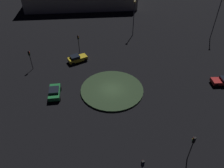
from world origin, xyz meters
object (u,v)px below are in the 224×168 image
(traffic_light_west, at_px, (192,144))
(streetlamp_southeast_near, at_px, (217,14))
(car_green, at_px, (54,92))
(car_red, at_px, (224,81))
(traffic_light_west_near, at_px, (142,167))
(traffic_light_northeast, at_px, (30,56))
(streetlamp_southeast, at_px, (134,12))
(car_yellow, at_px, (77,58))
(traffic_light_east, at_px, (78,40))

(traffic_light_west, xyz_separation_m, streetlamp_southeast_near, (28.72, -21.91, 3.11))
(car_green, bearing_deg, car_red, -91.51)
(traffic_light_west_near, relative_size, traffic_light_northeast, 0.96)
(traffic_light_west, distance_m, streetlamp_southeast_near, 36.26)
(car_red, height_order, traffic_light_west, traffic_light_west)
(streetlamp_southeast, bearing_deg, car_green, 133.70)
(car_red, bearing_deg, car_yellow, -18.59)
(streetlamp_southeast, relative_size, streetlamp_southeast_near, 0.86)
(traffic_light_east, bearing_deg, car_yellow, -29.48)
(traffic_light_northeast, distance_m, streetlamp_southeast, 25.77)
(traffic_light_west_near, height_order, streetlamp_southeast, streetlamp_southeast)
(car_yellow, bearing_deg, car_red, -45.27)
(streetlamp_southeast_near, bearing_deg, car_yellow, 95.12)
(traffic_light_west, bearing_deg, streetlamp_southeast_near, -58.96)
(traffic_light_west, bearing_deg, car_red, -69.94)
(traffic_light_west, relative_size, traffic_light_west_near, 1.09)
(car_red, height_order, streetlamp_southeast_near, streetlamp_southeast_near)
(traffic_light_east, distance_m, traffic_light_northeast, 10.53)
(traffic_light_west, bearing_deg, traffic_light_west_near, 78.81)
(traffic_light_west_near, distance_m, streetlamp_southeast, 37.81)
(traffic_light_east, distance_m, streetlamp_southeast, 15.35)
(car_green, bearing_deg, streetlamp_southeast_near, -65.48)
(car_yellow, bearing_deg, traffic_light_west, -83.64)
(car_green, xyz_separation_m, traffic_light_west, (-16.09, -15.67, 2.25))
(car_red, bearing_deg, streetlamp_southeast_near, -106.08)
(traffic_light_east, bearing_deg, car_red, 38.67)
(traffic_light_east, relative_size, traffic_light_west_near, 1.09)
(streetlamp_southeast_near, bearing_deg, traffic_light_northeast, 94.91)
(car_red, relative_size, traffic_light_west_near, 1.12)
(car_yellow, relative_size, traffic_light_east, 1.00)
(traffic_light_east, height_order, streetlamp_southeast_near, streetlamp_southeast_near)
(car_green, distance_m, streetlamp_southeast_near, 40.00)
(car_red, height_order, traffic_light_east, traffic_light_east)
(car_red, xyz_separation_m, traffic_light_east, (17.09, 23.70, 2.24))
(streetlamp_southeast, bearing_deg, traffic_light_west, 173.40)
(car_yellow, height_order, traffic_light_west, traffic_light_west)
(traffic_light_northeast, height_order, streetlamp_southeast_near, streetlamp_southeast_near)
(traffic_light_northeast, bearing_deg, traffic_light_west, -15.79)
(car_green, relative_size, traffic_light_west, 0.94)
(car_yellow, relative_size, streetlamp_southeast, 0.49)
(traffic_light_east, bearing_deg, traffic_light_northeast, -82.15)
(traffic_light_west, distance_m, traffic_light_east, 30.98)
(traffic_light_northeast, xyz_separation_m, streetlamp_southeast_near, (3.57, -41.52, 3.25))
(car_red, xyz_separation_m, streetlamp_southeast, (22.68, 9.71, 5.16))
(car_yellow, relative_size, car_red, 0.96)
(car_green, xyz_separation_m, streetlamp_southeast_near, (12.63, -37.58, 5.35))
(car_yellow, bearing_deg, traffic_light_east, 59.64)
(car_yellow, height_order, traffic_light_northeast, traffic_light_northeast)
(traffic_light_west, height_order, traffic_light_northeast, traffic_light_west)
(car_yellow, height_order, streetlamp_southeast_near, streetlamp_southeast_near)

